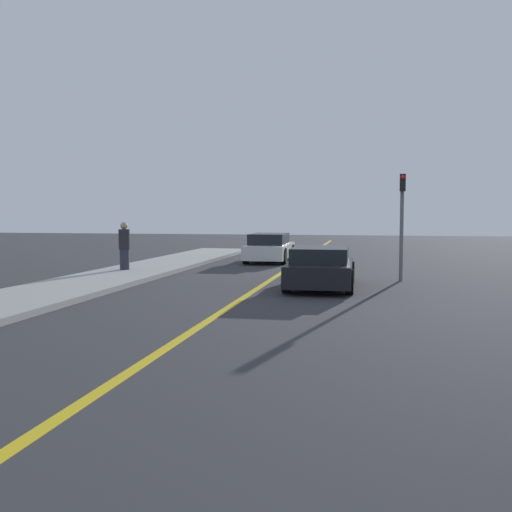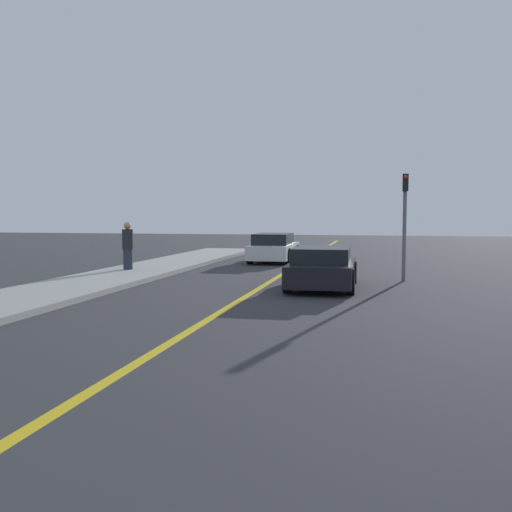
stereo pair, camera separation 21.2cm
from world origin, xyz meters
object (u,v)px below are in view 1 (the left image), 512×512
Objects in this scene: traffic_light at (402,215)px; car_ahead_center at (270,248)px; car_near_right_lane at (321,268)px; pedestrian_mid_group at (124,246)px.

car_ahead_center is at bearing 129.86° from traffic_light.
car_near_right_lane is 2.39× the size of pedestrian_mid_group.
traffic_light is (2.40, 2.26, 1.55)m from car_near_right_lane.
car_ahead_center is 2.68× the size of pedestrian_mid_group.
pedestrian_mid_group reaches higher than car_ahead_center.
car_ahead_center is 1.34× the size of traffic_light.
pedestrian_mid_group is (-4.25, -6.24, 0.38)m from car_ahead_center.
car_ahead_center is 7.56m from pedestrian_mid_group.
car_near_right_lane is 7.80m from pedestrian_mid_group.
pedestrian_mid_group is 0.50× the size of traffic_light.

